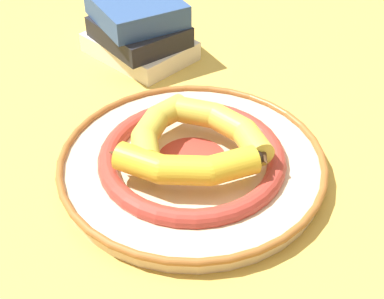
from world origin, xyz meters
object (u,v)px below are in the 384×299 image
object	(u,v)px
decorative_bowl	(192,161)
banana_c	(183,166)
book_stack	(138,29)
banana_b	(156,127)
banana_a	(228,127)

from	to	relation	value
decorative_bowl	banana_c	distance (m)	0.07
decorative_bowl	book_stack	distance (m)	0.36
book_stack	banana_b	bearing A→B (deg)	150.41
decorative_bowl	book_stack	world-z (taller)	book_stack
book_stack	decorative_bowl	bearing A→B (deg)	157.76
decorative_bowl	book_stack	xyz separation A→B (m)	(-0.31, 0.18, 0.04)
banana_a	banana_b	xyz separation A→B (m)	(-0.08, -0.07, -0.00)
banana_a	book_stack	xyz separation A→B (m)	(-0.33, 0.13, -0.00)
banana_a	decorative_bowl	bearing A→B (deg)	73.65
banana_b	banana_c	size ratio (longest dim) A/B	0.91
banana_c	decorative_bowl	bearing A→B (deg)	80.80
banana_b	book_stack	distance (m)	0.32
banana_b	banana_a	bearing A→B (deg)	108.65
banana_b	book_stack	world-z (taller)	book_stack
decorative_bowl	book_stack	bearing A→B (deg)	149.32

